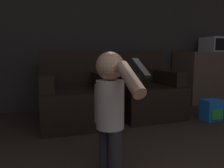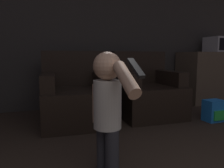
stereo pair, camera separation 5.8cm
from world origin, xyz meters
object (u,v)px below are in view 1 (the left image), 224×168
armchair_left (75,98)px  toy_backpack (211,110)px  person_toddler (111,105)px  armchair_right (145,93)px  microwave (215,45)px

armchair_left → toy_backpack: bearing=-14.0°
armchair_left → person_toddler: bearing=-86.8°
armchair_right → person_toddler: armchair_right is taller
armchair_left → toy_backpack: (1.72, -0.57, -0.18)m
armchair_right → toy_backpack: 0.92m
armchair_right → person_toddler: 1.74m
armchair_left → toy_backpack: 1.82m
toy_backpack → microwave: (1.13, 1.07, 0.93)m
armchair_right → microwave: microwave is taller
armchair_right → toy_backpack: (0.69, -0.57, -0.18)m
armchair_right → toy_backpack: armchair_right is taller
armchair_right → person_toddler: (-1.05, -1.37, 0.20)m
armchair_left → microwave: (2.84, 0.49, 0.75)m
person_toddler → toy_backpack: (1.75, 0.79, -0.38)m
person_toddler → toy_backpack: size_ratio=3.12×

